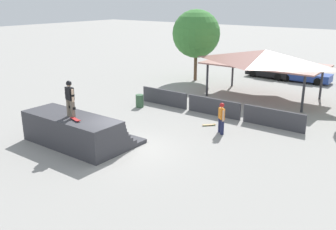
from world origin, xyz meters
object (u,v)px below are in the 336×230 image
Objects in this scene: trash_bin at (140,101)px; parked_car_black at (269,71)px; skater_on_deck at (70,96)px; skateboard_on_deck at (75,119)px; bystander_walking at (222,116)px; tree_beside_pavilion at (196,34)px; parked_car_blue at (304,75)px; skateboard_on_ground at (209,125)px.

parked_car_black is (3.09, 14.44, 0.18)m from trash_bin.
skater_on_deck is 0.42× the size of parked_car_black.
skateboard_on_deck is 7.95m from trash_bin.
skater_on_deck is at bearing -88.08° from parked_car_black.
trash_bin is (-6.81, 1.21, -0.57)m from bystander_walking.
parked_car_blue is at bearing 32.56° from tree_beside_pavilion.
skater_on_deck is at bearing 93.44° from bystander_walking.
tree_beside_pavilion reaches higher than skater_on_deck.
skater_on_deck is 8.07m from skateboard_on_ground.
bystander_walking is 15.64m from parked_car_blue.
skateboard_on_deck is at bearing -12.11° from skater_on_deck.
skateboard_on_deck is 0.97× the size of trash_bin.
parked_car_black reaches higher than trash_bin.
parked_car_blue is at bearing 4.57° from parked_car_black.
trash_bin is at bearing -80.02° from tree_beside_pavilion.
skateboard_on_deck is 0.19× the size of parked_car_blue.
tree_beside_pavilion is at bearing -128.23° from parked_car_black.
tree_beside_pavilion reaches higher than skateboard_on_ground.
trash_bin is 0.19× the size of parked_car_blue.
bystander_walking is at bearing -79.31° from skateboard_on_ground.
bystander_walking is 0.41× the size of parked_car_black.
skateboard_on_ground is 14.92m from parked_car_blue.
skateboard_on_deck is 22.19m from parked_car_blue.
skater_on_deck is 2.52× the size of skateboard_on_ground.
skater_on_deck is 2.14× the size of skateboard_on_deck.
bystander_walking is at bearing -71.74° from parked_car_black.
tree_beside_pavilion is at bearing -149.03° from parked_car_blue.
parked_car_blue is (0.58, 14.90, 0.54)m from skateboard_on_ground.
skateboard_on_deck is at bearing -71.13° from trash_bin.
parked_car_black is at bearing -34.26° from bystander_walking.
skateboard_on_ground is 0.16× the size of parked_car_blue.
skateboard_on_deck is 1.18× the size of skateboard_on_ground.
skater_on_deck reaches higher than trash_bin.
parked_car_blue is at bearing -45.57° from bystander_walking.
bystander_walking reaches higher than trash_bin.
bystander_walking is 0.39× the size of parked_car_blue.
skateboard_on_ground is at bearing -75.30° from parked_car_black.
parked_car_black is (1.13, 21.64, -1.95)m from skater_on_deck.
bystander_walking is (4.84, 5.99, -1.55)m from skater_on_deck.
tree_beside_pavilion is (-7.32, 9.85, 3.97)m from skateboard_on_ground.
parked_car_black is at bearing 53.16° from skateboard_on_ground.
trash_bin is (1.65, -9.37, -3.61)m from tree_beside_pavilion.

